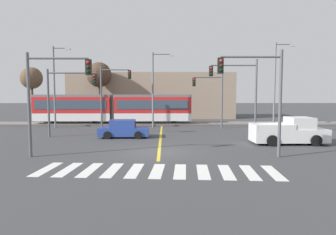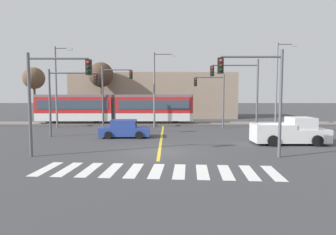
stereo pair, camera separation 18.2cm
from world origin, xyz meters
The scene contains 31 objects.
ground_plane centered at (0.00, 0.00, 0.00)m, with size 200.00×200.00×0.00m, color #3D3D3F.
track_bed centered at (0.00, 17.09, 0.09)m, with size 120.00×4.00×0.18m, color #56514C.
rail_near centered at (0.00, 16.37, 0.23)m, with size 120.00×0.08×0.10m, color #939399.
rail_far centered at (0.00, 17.81, 0.23)m, with size 120.00×0.08×0.10m, color #939399.
light_rail_tram centered at (-5.80, 17.08, 2.05)m, with size 18.50×2.64×3.43m.
crosswalk_stripe_0 centered at (-5.49, -4.28, 0.00)m, with size 0.56×2.80×0.01m, color silver.
crosswalk_stripe_1 centered at (-4.39, -4.36, 0.00)m, with size 0.56×2.80×0.01m, color silver.
crosswalk_stripe_2 centered at (-3.29, -4.44, 0.00)m, with size 0.56×2.80×0.01m, color silver.
crosswalk_stripe_3 centered at (-2.19, -4.51, 0.00)m, with size 0.56×2.80×0.01m, color silver.
crosswalk_stripe_4 centered at (-1.10, -4.59, 0.00)m, with size 0.56×2.80×0.01m, color silver.
crosswalk_stripe_5 centered at (0.00, -4.67, 0.00)m, with size 0.56×2.80×0.01m, color silver.
crosswalk_stripe_6 centered at (1.10, -4.75, 0.00)m, with size 0.56×2.80×0.01m, color silver.
crosswalk_stripe_7 centered at (2.19, -4.83, 0.00)m, with size 0.56×2.80×0.01m, color silver.
crosswalk_stripe_8 centered at (3.29, -4.91, 0.00)m, with size 0.56×2.80×0.01m, color silver.
crosswalk_stripe_9 centered at (4.39, -4.99, 0.00)m, with size 0.56×2.80×0.01m, color silver.
crosswalk_stripe_10 centered at (5.49, -5.07, 0.00)m, with size 0.56×2.80×0.01m, color silver.
lane_centre_line centered at (0.00, 6.21, 0.00)m, with size 0.20×17.76×0.01m, color gold.
sedan_crossing centered at (-3.12, 6.38, 0.70)m, with size 4.23×1.98×1.52m.
pickup_truck centered at (9.64, 3.01, 0.84)m, with size 5.42×2.28×1.98m.
traffic_light_near_left centered at (-6.29, -1.39, 4.06)m, with size 3.75×0.38×6.08m.
traffic_light_near_right centered at (5.82, -1.59, 4.12)m, with size 3.75×0.38×6.24m.
traffic_light_far_right centered at (5.37, 13.00, 3.85)m, with size 3.25×0.38×5.81m.
traffic_light_mid_right centered at (7.06, 7.54, 4.41)m, with size 4.25×0.38×6.74m.
traffic_light_mid_left centered at (-8.11, 6.80, 3.92)m, with size 4.25×0.38×5.80m.
traffic_light_far_left centered at (-5.32, 12.73, 4.32)m, with size 3.25×0.38×6.60m.
street_lamp_west centered at (-11.42, 13.70, 4.94)m, with size 1.95×0.28×8.78m.
street_lamp_centre centered at (-0.69, 13.95, 4.71)m, with size 2.56×0.28×8.18m.
street_lamp_east centered at (12.71, 14.26, 5.25)m, with size 2.26×0.28×9.30m.
bare_tree_far_west centered at (-17.37, 21.34, 5.72)m, with size 2.89×2.89×7.23m.
bare_tree_west centered at (-8.74, 22.94, 6.29)m, with size 3.43×3.43×8.05m.
building_backdrop_far centered at (-1.65, 27.74, 3.42)m, with size 24.86×6.00×6.85m, color gray.
Camera 1 is at (0.37, -18.85, 3.72)m, focal length 32.00 mm.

